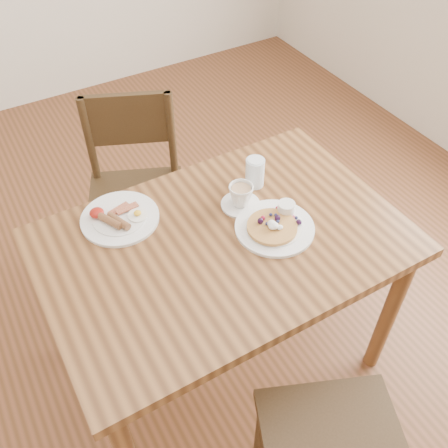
# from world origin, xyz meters

# --- Properties ---
(ground) EXTENTS (5.00, 5.00, 0.00)m
(ground) POSITION_xyz_m (0.00, 0.00, 0.00)
(ground) COLOR #583319
(ground) RESTS_ON ground
(dining_table) EXTENTS (1.20, 0.80, 0.75)m
(dining_table) POSITION_xyz_m (0.00, 0.00, 0.65)
(dining_table) COLOR brown
(dining_table) RESTS_ON ground
(chair_far) EXTENTS (0.55, 0.55, 0.88)m
(chair_far) POSITION_xyz_m (-0.06, 0.68, 0.49)
(chair_far) COLOR #392614
(chair_far) RESTS_ON ground
(pancake_plate) EXTENTS (0.27, 0.27, 0.06)m
(pancake_plate) POSITION_xyz_m (0.17, -0.04, 0.76)
(pancake_plate) COLOR white
(pancake_plate) RESTS_ON dining_table
(breakfast_plate) EXTENTS (0.27, 0.27, 0.04)m
(breakfast_plate) POSITION_xyz_m (-0.27, 0.26, 0.76)
(breakfast_plate) COLOR white
(breakfast_plate) RESTS_ON dining_table
(teacup_saucer) EXTENTS (0.14, 0.14, 0.09)m
(teacup_saucer) POSITION_xyz_m (0.13, 0.11, 0.79)
(teacup_saucer) COLOR white
(teacup_saucer) RESTS_ON dining_table
(water_glass) EXTENTS (0.07, 0.07, 0.11)m
(water_glass) POSITION_xyz_m (0.24, 0.18, 0.81)
(water_glass) COLOR silver
(water_glass) RESTS_ON dining_table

